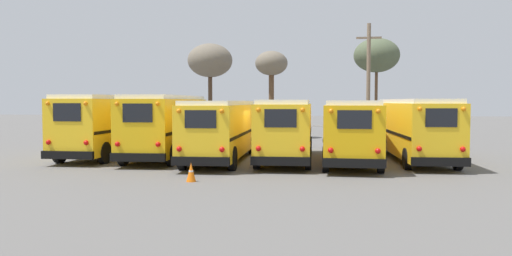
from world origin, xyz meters
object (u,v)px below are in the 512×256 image
at_px(school_bus_1, 167,124).
at_px(school_bus_5, 414,127).
at_px(school_bus_0, 115,123).
at_px(bare_tree_2, 271,66).
at_px(bare_tree_0, 377,56).
at_px(school_bus_3, 286,128).
at_px(bare_tree_1, 210,61).
at_px(traffic_cone, 191,172).
at_px(school_bus_2, 222,128).
at_px(utility_pole, 368,81).
at_px(school_bus_4, 351,128).

relative_size(school_bus_1, school_bus_5, 0.99).
distance_m(school_bus_0, bare_tree_2, 16.25).
relative_size(bare_tree_0, bare_tree_2, 1.24).
relative_size(school_bus_5, bare_tree_2, 1.45).
relative_size(school_bus_3, bare_tree_0, 1.10).
xyz_separation_m(school_bus_3, bare_tree_0, (6.50, 21.61, 5.48)).
distance_m(school_bus_5, bare_tree_1, 22.51).
distance_m(school_bus_3, bare_tree_0, 23.23).
xyz_separation_m(school_bus_0, school_bus_1, (3.21, -0.66, -0.01)).
bearing_deg(school_bus_5, traffic_cone, -138.77).
height_order(school_bus_0, school_bus_1, school_bus_0).
xyz_separation_m(school_bus_0, school_bus_5, (16.06, -0.15, -0.12)).
bearing_deg(school_bus_2, traffic_cone, -88.05).
bearing_deg(school_bus_3, school_bus_5, 9.76).
xyz_separation_m(school_bus_1, bare_tree_2, (4.00, 14.65, 4.06)).
xyz_separation_m(school_bus_2, bare_tree_2, (0.79, 15.84, 4.20)).
xyz_separation_m(school_bus_0, traffic_cone, (6.65, -8.41, -1.45)).
distance_m(bare_tree_0, traffic_cone, 31.04).
bearing_deg(traffic_cone, school_bus_1, 113.90).
bearing_deg(utility_pole, school_bus_5, -82.61).
bearing_deg(traffic_cone, school_bus_3, 67.30).
bearing_deg(school_bus_2, school_bus_5, 10.01).
bearing_deg(school_bus_5, school_bus_2, -169.99).
bearing_deg(school_bus_4, school_bus_2, -175.75).
height_order(school_bus_2, school_bus_3, school_bus_3).
height_order(school_bus_2, utility_pole, utility_pole).
distance_m(school_bus_5, traffic_cone, 12.59).
distance_m(school_bus_4, traffic_cone, 9.46).
bearing_deg(traffic_cone, school_bus_4, 48.58).
xyz_separation_m(school_bus_1, traffic_cone, (3.43, -7.75, -1.44)).
height_order(school_bus_4, utility_pole, utility_pole).
relative_size(bare_tree_2, traffic_cone, 9.99).
distance_m(school_bus_3, school_bus_5, 6.52).
height_order(school_bus_1, school_bus_5, school_bus_1).
bearing_deg(school_bus_2, school_bus_0, 163.90).
xyz_separation_m(school_bus_5, traffic_cone, (-9.42, -8.25, -1.33)).
distance_m(school_bus_2, bare_tree_2, 16.41).
distance_m(school_bus_1, utility_pole, 16.39).
bearing_deg(utility_pole, school_bus_0, -143.62).
relative_size(school_bus_1, bare_tree_2, 1.43).
xyz_separation_m(school_bus_5, utility_pole, (-1.42, 10.94, 2.79)).
distance_m(school_bus_2, school_bus_4, 6.44).
height_order(school_bus_0, school_bus_4, school_bus_0).
distance_m(school_bus_1, school_bus_4, 9.66).
relative_size(school_bus_2, utility_pole, 1.13).
bearing_deg(traffic_cone, bare_tree_2, 88.56).
bearing_deg(school_bus_2, school_bus_3, 10.50).
distance_m(bare_tree_1, traffic_cone, 26.04).
distance_m(school_bus_0, utility_pole, 18.38).
bearing_deg(school_bus_0, utility_pole, 36.38).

